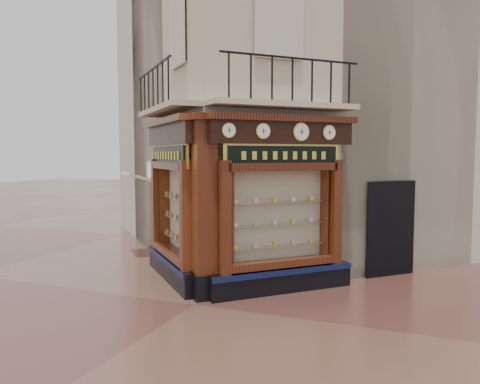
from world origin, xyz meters
The scene contains 15 objects.
ground centered at (0.00, 0.00, 0.00)m, with size 80.00×80.00×0.00m, color #522D26.
main_building centered at (0.00, 6.16, 6.00)m, with size 8.00×8.00×12.00m, color #BEB094.
neighbour_left centered at (-2.47, 8.63, 5.50)m, with size 8.00×8.00×11.00m, color beige.
neighbour_right centered at (2.47, 8.63, 5.50)m, with size 8.00×8.00×11.00m, color beige.
shopfront_left centered at (-1.41, 1.57, 1.98)m, with size 2.86×2.86×3.98m.
shopfront_right centered at (1.41, 1.57, 1.98)m, with size 2.86×2.86×3.98m.
corner_pilaster centered at (0.00, 0.50, 1.95)m, with size 0.85×0.85×3.98m.
balcony centered at (0.00, 1.49, 4.22)m, with size 5.94×2.97×1.03m.
clock_a centered at (0.58, 0.48, 3.62)m, with size 0.26×0.26×0.31m.
clock_b centered at (1.14, 1.04, 3.62)m, with size 0.27×0.27×0.34m.
clock_c centered at (1.80, 1.70, 3.62)m, with size 0.32×0.32×0.41m.
clock_d centered at (2.32, 2.22, 3.62)m, with size 0.27×0.27×0.34m.
awning centered at (-3.71, 3.50, 0.00)m, with size 1.31×0.79×0.08m, color silver, non-canonical shape.
signboard_left centered at (-1.46, 1.51, 3.10)m, with size 2.24×2.24×0.60m.
signboard_right centered at (1.46, 1.51, 3.10)m, with size 2.08×2.08×0.56m.
Camera 1 is at (4.42, -8.48, 3.12)m, focal length 35.00 mm.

